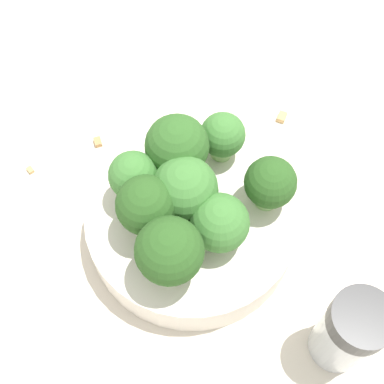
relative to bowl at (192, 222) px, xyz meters
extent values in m
plane|color=beige|center=(0.00, 0.00, -0.02)|extent=(3.00, 3.00, 0.00)
cylinder|color=silver|center=(0.00, 0.00, 0.00)|extent=(0.16, 0.16, 0.04)
cylinder|color=#84AD66|center=(-0.02, 0.05, 0.03)|extent=(0.02, 0.02, 0.02)
sphere|color=#28511E|center=(-0.02, 0.05, 0.05)|extent=(0.04, 0.04, 0.04)
cylinder|color=#84AD66|center=(0.00, -0.01, 0.03)|extent=(0.02, 0.02, 0.02)
sphere|color=#3D7533|center=(0.00, -0.01, 0.05)|extent=(0.05, 0.05, 0.05)
cylinder|color=#7A9E5B|center=(0.02, -0.03, 0.03)|extent=(0.02, 0.02, 0.03)
sphere|color=#28511E|center=(0.02, -0.03, 0.05)|extent=(0.04, 0.04, 0.04)
cylinder|color=#84AD66|center=(-0.03, -0.02, 0.03)|extent=(0.02, 0.02, 0.03)
sphere|color=#2D5B23|center=(-0.03, -0.02, 0.05)|extent=(0.05, 0.05, 0.05)
cylinder|color=#8EB770|center=(-0.05, 0.01, 0.03)|extent=(0.02, 0.02, 0.02)
sphere|color=#3D7533|center=(-0.05, 0.01, 0.04)|extent=(0.03, 0.03, 0.03)
cylinder|color=#84AD66|center=(0.01, 0.02, 0.03)|extent=(0.02, 0.02, 0.02)
sphere|color=#3D7533|center=(0.01, 0.02, 0.04)|extent=(0.04, 0.04, 0.04)
cylinder|color=#7A9E5B|center=(0.00, -0.04, 0.03)|extent=(0.02, 0.02, 0.02)
sphere|color=#3D7533|center=(0.00, -0.04, 0.05)|extent=(0.03, 0.03, 0.03)
cylinder|color=#8EB770|center=(0.05, 0.00, 0.03)|extent=(0.02, 0.02, 0.03)
sphere|color=#28511E|center=(0.05, 0.00, 0.05)|extent=(0.04, 0.04, 0.04)
cylinder|color=#B2B7BC|center=(0.05, 0.12, 0.01)|extent=(0.04, 0.04, 0.06)
cylinder|color=#2D2D2D|center=(0.05, 0.12, 0.05)|extent=(0.04, 0.04, 0.02)
cube|color=tan|center=(-0.13, 0.04, -0.01)|extent=(0.01, 0.01, 0.01)
cube|color=tan|center=(-0.01, -0.15, -0.01)|extent=(0.01, 0.01, 0.01)
cube|color=#AD7F4C|center=(-0.06, -0.10, -0.01)|extent=(0.01, 0.01, 0.01)
camera|label=1|loc=(0.17, 0.05, 0.37)|focal=50.00mm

